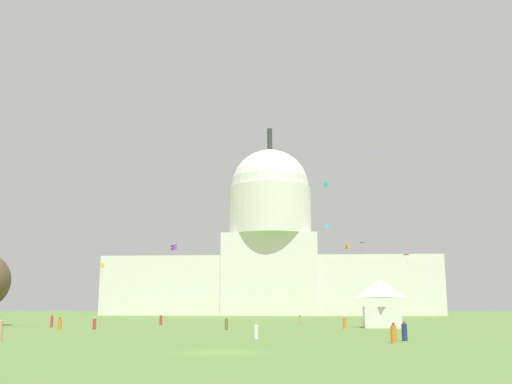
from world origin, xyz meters
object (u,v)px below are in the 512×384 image
person_orange_deep_crowd (345,323)px  person_red_mid_left (52,322)px  person_tan_back_right (300,320)px  kite_gold_low (102,266)px  person_orange_front_center (60,324)px  kite_turquoise_mid (326,185)px  kite_yellow_high (384,161)px  kite_red_mid (362,243)px  kite_orange_mid (348,246)px  kite_magenta_low (406,256)px  person_red_front_left (161,320)px  person_white_near_tent (256,331)px  person_olive_lawn_far_left (226,324)px  kite_cyan_mid (327,228)px  person_red_back_center (94,324)px  capitol_building (270,251)px  kite_violet_low (174,247)px  person_orange_near_tree_east (394,334)px  event_tent (381,303)px  person_navy_edge_east (404,332)px  person_tan_lawn_far_right (0,331)px

person_orange_deep_crowd → person_red_mid_left: size_ratio=0.91×
person_tan_back_right → kite_gold_low: bearing=-146.1°
person_tan_back_right → kite_gold_low: size_ratio=0.57×
person_orange_front_center → kite_turquoise_mid: 92.83m
kite_yellow_high → kite_red_mid: size_ratio=1.93×
kite_orange_mid → kite_magenta_low: kite_orange_mid is taller
person_red_front_left → person_white_near_tent: (18.09, -40.29, -0.06)m
person_olive_lawn_far_left → kite_cyan_mid: kite_cyan_mid is taller
person_red_back_center → capitol_building: bearing=-173.7°
person_orange_deep_crowd → kite_violet_low: (-31.53, 37.67, 14.19)m
kite_turquoise_mid → person_tan_back_right: bearing=114.1°
person_white_near_tent → kite_magenta_low: kite_magenta_low is taller
person_olive_lawn_far_left → kite_magenta_low: bearing=-134.9°
person_red_front_left → person_orange_near_tree_east: bearing=90.8°
kite_orange_mid → kite_yellow_high: bearing=18.4°
person_red_back_center → kite_gold_low: bearing=-148.9°
event_tent → kite_violet_low: 51.60m
person_red_mid_left → kite_gold_low: kite_gold_low is taller
event_tent → person_navy_edge_east: 33.08m
kite_magenta_low → event_tent: bearing=-77.9°
capitol_building → person_red_back_center: capitol_building is taller
person_tan_lawn_far_right → kite_magenta_low: kite_magenta_low is taller
person_orange_near_tree_east → person_red_back_center: person_orange_near_tree_east is taller
event_tent → kite_red_mid: kite_red_mid is taller
person_orange_deep_crowd → kite_orange_mid: kite_orange_mid is taller
kite_red_mid → kite_magenta_low: kite_red_mid is taller
person_orange_near_tree_east → kite_cyan_mid: (-0.26, 98.86, 21.65)m
person_tan_lawn_far_right → kite_magenta_low: bearing=37.2°
person_orange_front_center → person_olive_lawn_far_left: size_ratio=0.98×
kite_yellow_high → person_red_mid_left: bearing=162.4°
person_olive_lawn_far_left → person_red_mid_left: person_red_mid_left is taller
person_red_front_left → kite_orange_mid: kite_orange_mid is taller
person_white_near_tent → kite_gold_low: bearing=91.1°
person_orange_near_tree_east → person_navy_edge_east: (1.42, 3.28, 0.02)m
person_orange_near_tree_east → kite_violet_low: kite_violet_low is taller
kite_yellow_high → kite_red_mid: 26.22m
kite_gold_low → kite_magenta_low: 88.10m
person_red_mid_left → person_tan_lawn_far_right: bearing=142.8°
person_white_near_tent → kite_magenta_low: size_ratio=0.59×
event_tent → kite_cyan_mid: 65.67m
person_orange_front_center → person_tan_back_right: size_ratio=1.01×
person_tan_back_right → person_red_mid_left: bearing=-111.6°
person_olive_lawn_far_left → capitol_building: bearing=-111.4°
kite_orange_mid → person_orange_deep_crowd: bearing=-40.8°
kite_red_mid → kite_magenta_low: 20.91m
kite_violet_low → person_tan_back_right: bearing=-5.6°
person_orange_near_tree_east → person_red_back_center: (-33.66, 26.35, -0.01)m
person_navy_edge_east → kite_cyan_mid: 98.01m
person_tan_back_right → kite_gold_low: kite_gold_low is taller
person_red_front_left → kite_gold_low: bearing=-69.1°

